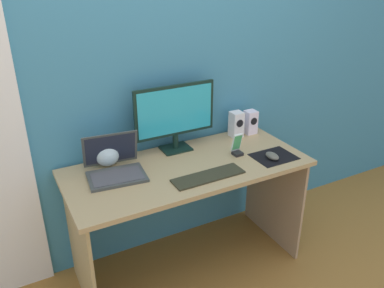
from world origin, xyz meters
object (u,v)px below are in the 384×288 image
object	(u,v)px
monitor	(175,114)
fishbowl	(107,154)
mouse	(272,156)
speaker_near_monitor	(236,124)
speaker_right	(250,122)
laptop	(115,167)
keyboard_external	(208,176)
phone_in_dock	(237,147)

from	to	relation	value
monitor	fishbowl	xyz separation A→B (m)	(-0.44, 0.00, -0.16)
monitor	mouse	bearing A→B (deg)	-41.06
speaker_near_monitor	speaker_right	bearing A→B (deg)	-0.01
laptop	keyboard_external	xyz separation A→B (m)	(0.44, -0.27, -0.04)
fishbowl	phone_in_dock	size ratio (longest dim) A/B	1.06
speaker_right	fishbowl	world-z (taller)	speaker_right
laptop	speaker_right	bearing A→B (deg)	7.15
keyboard_external	phone_in_dock	size ratio (longest dim) A/B	3.00
laptop	keyboard_external	distance (m)	0.52
speaker_right	phone_in_dock	world-z (taller)	speaker_right
fishbowl	phone_in_dock	xyz separation A→B (m)	(0.74, -0.24, -0.02)
mouse	monitor	bearing A→B (deg)	138.64
fishbowl	phone_in_dock	bearing A→B (deg)	-18.32
fishbowl	mouse	world-z (taller)	fishbowl
fishbowl	mouse	bearing A→B (deg)	-23.98
keyboard_external	phone_in_dock	world-z (taller)	phone_in_dock
speaker_right	speaker_near_monitor	world-z (taller)	speaker_near_monitor
monitor	laptop	xyz separation A→B (m)	(-0.44, -0.13, -0.19)
speaker_near_monitor	laptop	bearing A→B (deg)	-171.93
fishbowl	keyboard_external	xyz separation A→B (m)	(0.44, -0.40, -0.06)
monitor	laptop	bearing A→B (deg)	-163.37
monitor	phone_in_dock	size ratio (longest dim) A/B	3.78
phone_in_dock	laptop	bearing A→B (deg)	171.47
speaker_near_monitor	phone_in_dock	xyz separation A→B (m)	(-0.15, -0.24, -0.04)
speaker_right	mouse	bearing A→B (deg)	-106.49
monitor	speaker_right	bearing A→B (deg)	-0.50
speaker_right	mouse	xyz separation A→B (m)	(-0.11, -0.39, -0.06)
laptop	speaker_near_monitor	bearing A→B (deg)	8.07
phone_in_dock	speaker_near_monitor	bearing A→B (deg)	57.51
speaker_near_monitor	phone_in_dock	size ratio (longest dim) A/B	1.25
laptop	keyboard_external	bearing A→B (deg)	-31.31
monitor	keyboard_external	size ratio (longest dim) A/B	1.26
fishbowl	monitor	bearing A→B (deg)	-0.45
monitor	mouse	xyz separation A→B (m)	(0.45, -0.39, -0.21)
monitor	laptop	distance (m)	0.49
phone_in_dock	mouse	bearing A→B (deg)	-44.91
speaker_near_monitor	keyboard_external	world-z (taller)	speaker_near_monitor
monitor	phone_in_dock	world-z (taller)	monitor
monitor	laptop	size ratio (longest dim) A/B	1.55
speaker_near_monitor	phone_in_dock	world-z (taller)	speaker_near_monitor
fishbowl	mouse	size ratio (longest dim) A/B	1.46
speaker_right	phone_in_dock	distance (m)	0.36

